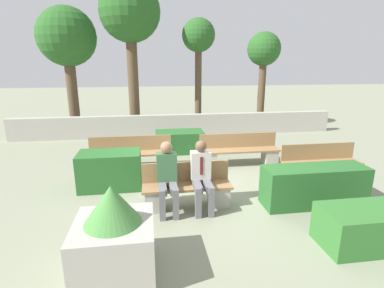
{
  "coord_description": "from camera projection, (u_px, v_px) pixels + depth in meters",
  "views": [
    {
      "loc": [
        -1.12,
        -6.24,
        2.76
      ],
      "look_at": [
        -0.13,
        0.5,
        0.9
      ],
      "focal_mm": 28.0,
      "sensor_mm": 36.0,
      "label": 1
    }
  ],
  "objects": [
    {
      "name": "ground_plane",
      "position": [
        201.0,
        187.0,
        6.84
      ],
      "size": [
        60.0,
        60.0,
        0.0
      ],
      "primitive_type": "plane",
      "color": "gray"
    },
    {
      "name": "perimeter_wall",
      "position": [
        178.0,
        125.0,
        11.61
      ],
      "size": [
        12.36,
        0.3,
        0.82
      ],
      "color": "#ADA89E",
      "rests_on": "ground_plane"
    },
    {
      "name": "bench_front",
      "position": [
        187.0,
        191.0,
        5.87
      ],
      "size": [
        1.74,
        0.48,
        0.85
      ],
      "color": "#937047",
      "rests_on": "ground_plane"
    },
    {
      "name": "bench_left_side",
      "position": [
        240.0,
        153.0,
        8.27
      ],
      "size": [
        2.19,
        0.48,
        0.85
      ],
      "rotation": [
        0.0,
        0.0,
        -0.09
      ],
      "color": "#937047",
      "rests_on": "ground_plane"
    },
    {
      "name": "bench_right_side",
      "position": [
        131.0,
        156.0,
        7.96
      ],
      "size": [
        2.18,
        0.48,
        0.85
      ],
      "rotation": [
        0.0,
        0.0,
        -0.19
      ],
      "color": "#937047",
      "rests_on": "ground_plane"
    },
    {
      "name": "bench_back",
      "position": [
        321.0,
        167.0,
        7.22
      ],
      "size": [
        1.89,
        0.48,
        0.85
      ],
      "rotation": [
        0.0,
        0.0,
        0.02
      ],
      "color": "#937047",
      "rests_on": "ground_plane"
    },
    {
      "name": "person_seated_man",
      "position": [
        202.0,
        173.0,
        5.67
      ],
      "size": [
        0.38,
        0.63,
        1.34
      ],
      "color": "slate",
      "rests_on": "ground_plane"
    },
    {
      "name": "person_seated_woman",
      "position": [
        167.0,
        174.0,
        5.58
      ],
      "size": [
        0.38,
        0.63,
        1.35
      ],
      "color": "slate",
      "rests_on": "ground_plane"
    },
    {
      "name": "hedge_block_near_left",
      "position": [
        180.0,
        142.0,
        9.5
      ],
      "size": [
        1.49,
        0.86,
        0.66
      ],
      "color": "#286028",
      "rests_on": "ground_plane"
    },
    {
      "name": "hedge_block_near_right",
      "position": [
        364.0,
        227.0,
        4.61
      ],
      "size": [
        1.34,
        0.77,
        0.61
      ],
      "color": "#33702D",
      "rests_on": "ground_plane"
    },
    {
      "name": "hedge_block_mid_left",
      "position": [
        110.0,
        170.0,
        6.76
      ],
      "size": [
        1.37,
        0.79,
        0.83
      ],
      "color": "#286028",
      "rests_on": "ground_plane"
    },
    {
      "name": "hedge_block_mid_right",
      "position": [
        314.0,
        186.0,
        5.94
      ],
      "size": [
        2.05,
        0.63,
        0.79
      ],
      "color": "#286028",
      "rests_on": "ground_plane"
    },
    {
      "name": "planter_corner_left",
      "position": [
        114.0,
        237.0,
        3.92
      ],
      "size": [
        1.03,
        1.03,
        1.28
      ],
      "color": "#ADA89E",
      "rests_on": "ground_plane"
    },
    {
      "name": "tree_leftmost",
      "position": [
        67.0,
        39.0,
        11.54
      ],
      "size": [
        2.25,
        2.25,
        4.85
      ],
      "color": "brown",
      "rests_on": "ground_plane"
    },
    {
      "name": "tree_center_left",
      "position": [
        130.0,
        15.0,
        11.22
      ],
      "size": [
        2.3,
        2.3,
        5.77
      ],
      "color": "brown",
      "rests_on": "ground_plane"
    },
    {
      "name": "tree_center_right",
      "position": [
        198.0,
        41.0,
        11.85
      ],
      "size": [
        1.32,
        1.32,
        4.46
      ],
      "color": "brown",
      "rests_on": "ground_plane"
    },
    {
      "name": "tree_rightmost",
      "position": [
        264.0,
        53.0,
        12.5
      ],
      "size": [
        1.39,
        1.39,
        4.0
      ],
      "color": "brown",
      "rests_on": "ground_plane"
    }
  ]
}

